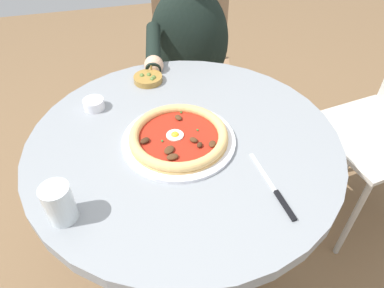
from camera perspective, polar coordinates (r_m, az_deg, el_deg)
ground_plane at (r=1.59m, az=-0.89°, el=-19.68°), size 6.00×6.00×0.02m
dining_table at (r=1.11m, az=-1.21°, el=-5.65°), size 0.89×0.89×0.74m
pizza_on_plate at (r=0.97m, az=-2.19°, el=1.14°), size 0.32×0.32×0.04m
water_glass at (r=0.83m, az=-20.72°, el=-9.32°), size 0.07×0.07×0.10m
steak_knife at (r=0.87m, az=13.78°, el=-7.97°), size 0.23×0.02×0.01m
ramekin_capers at (r=1.13m, az=-15.70°, el=6.33°), size 0.06×0.06×0.03m
olive_pan at (r=1.23m, az=-7.13°, el=10.59°), size 0.12×0.10×0.04m
diner_person at (r=1.69m, az=-0.50°, el=9.90°), size 0.48×0.43×1.11m
cafe_chair_diner at (r=1.78m, az=-0.35°, el=14.50°), size 0.50×0.50×0.94m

